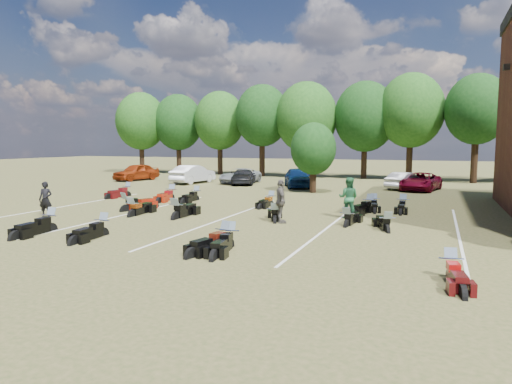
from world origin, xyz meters
The scene contains 32 objects.
ground centered at (0.00, 0.00, 0.00)m, with size 160.00×160.00×0.00m, color brown.
car_0 centered at (-20.01, 19.56, 0.79)m, with size 1.86×4.61×1.57m, color maroon.
car_1 centered at (-13.60, 18.91, 0.79)m, with size 1.67×4.78×1.58m, color silver.
car_2 centered at (-9.79, 20.42, 0.65)m, with size 2.15×4.65×1.29m, color gray.
car_3 centered at (-9.04, 19.51, 0.65)m, with size 1.82×4.47×1.30m, color black.
car_4 centered at (-4.08, 18.69, 0.78)m, with size 1.84×4.59×1.56m, color #0B2552.
car_5 centered at (3.88, 20.28, 0.65)m, with size 1.37×3.92×1.29m, color #BCBBB7.
car_6 centered at (5.06, 19.72, 0.66)m, with size 2.19×4.75×1.32m, color #620519.
person_black centered at (-11.00, 0.29, 0.85)m, with size 0.62×0.41×1.70m, color black.
person_green centered at (2.36, 5.27, 0.96)m, with size 0.94×0.73×1.93m, color #256239.
person_grey centered at (-0.17, 2.90, 0.96)m, with size 1.12×0.47×1.92m, color #514C45.
motorcycle_1 centered at (-8.12, -2.27, 0.00)m, with size 0.75×2.36×1.32m, color black, non-canonical shape.
motorcycle_3 centered at (-5.58, -2.20, 0.00)m, with size 0.70×2.18×1.22m, color black, non-canonical shape.
motorcycle_4 centered at (-0.23, -2.28, 0.00)m, with size 0.71×2.22×1.24m, color black, non-canonical shape.
motorcycle_5 centered at (-0.43, -2.32, 0.00)m, with size 0.72×2.25×1.25m, color black, non-canonical shape.
motorcycle_6 centered at (6.56, -3.33, 0.00)m, with size 0.64×2.00×1.12m, color #3E080A, non-canonical shape.
motorcycle_7 centered at (-8.67, 3.22, 0.00)m, with size 0.78×2.45×1.37m, color maroon, non-canonical shape.
motorcycle_8 centered at (-7.34, 1.95, 0.00)m, with size 0.75×2.36×1.32m, color black, non-canonical shape.
motorcycle_10 centered at (-4.99, 2.08, 0.00)m, with size 0.79×2.48×1.38m, color black, non-canonical shape.
motorcycle_11 centered at (2.69, 3.11, 0.00)m, with size 0.66×2.08×1.16m, color black, non-canonical shape.
motorcycle_12 centered at (-0.45, 2.94, 0.00)m, with size 0.71×2.23×1.24m, color black, non-canonical shape.
motorcycle_13 centered at (4.40, 2.52, 0.00)m, with size 0.66×2.08×1.16m, color black, non-canonical shape.
motorcycle_14 centered at (-12.83, 8.75, 0.00)m, with size 0.74×2.33×1.30m, color #44090B, non-canonical shape.
motorcycle_15 centered at (-9.14, 8.29, 0.00)m, with size 0.76×2.37×1.32m, color maroon, non-canonical shape.
motorcycle_16 centered at (-7.54, 8.54, 0.00)m, with size 0.71×2.21×1.23m, color black, non-canonical shape.
motorcycle_17 centered at (-2.47, 7.99, 0.00)m, with size 0.66×2.06×1.15m, color black, non-canonical shape.
motorcycle_18 centered at (3.01, 7.51, 0.00)m, with size 0.74×2.31×1.29m, color black, non-canonical shape.
motorcycle_19 centered at (3.09, 8.75, 0.00)m, with size 0.65×2.05×1.14m, color black, non-canonical shape.
motorcycle_20 centered at (4.56, 8.78, 0.00)m, with size 0.68×2.14×1.19m, color black, non-canonical shape.
tree_line centered at (-1.00, 29.00, 6.31)m, with size 56.00×6.00×9.79m.
young_tree_midfield centered at (-2.00, 15.50, 3.09)m, with size 3.20×3.20×4.70m.
parking_lines centered at (-3.00, 3.00, 0.01)m, with size 20.10×14.00×0.01m.
Camera 1 is at (6.12, -15.87, 3.52)m, focal length 32.00 mm.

